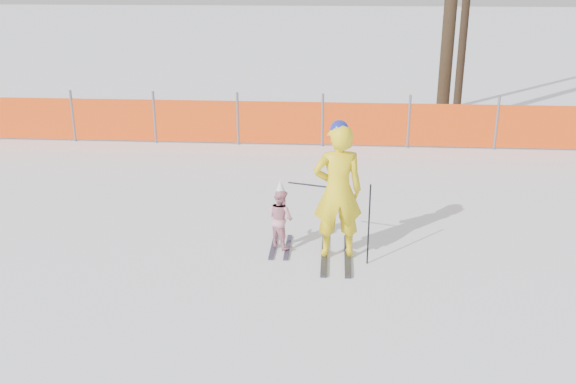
% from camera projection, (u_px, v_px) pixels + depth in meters
% --- Properties ---
extents(ground, '(120.00, 120.00, 0.00)m').
position_uv_depth(ground, '(285.00, 271.00, 9.03)').
color(ground, white).
rests_on(ground, ground).
extents(adult, '(0.78, 1.40, 2.06)m').
position_uv_depth(adult, '(338.00, 191.00, 9.12)').
color(adult, black).
rests_on(adult, ground).
extents(child, '(0.56, 0.88, 1.09)m').
position_uv_depth(child, '(280.00, 217.00, 9.58)').
color(child, black).
rests_on(child, ground).
extents(ski_poles, '(1.19, 0.43, 1.21)m').
position_uv_depth(ski_poles, '(348.00, 211.00, 9.11)').
color(ski_poles, black).
rests_on(ski_poles, ground).
extents(safety_fence, '(16.28, 0.06, 1.25)m').
position_uv_depth(safety_fence, '(243.00, 122.00, 15.14)').
color(safety_fence, '#595960').
rests_on(safety_fence, ground).
extents(tree_trunks, '(4.89, 2.84, 6.54)m').
position_uv_depth(tree_trunks, '(496.00, 1.00, 16.80)').
color(tree_trunks, '#302215').
rests_on(tree_trunks, ground).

